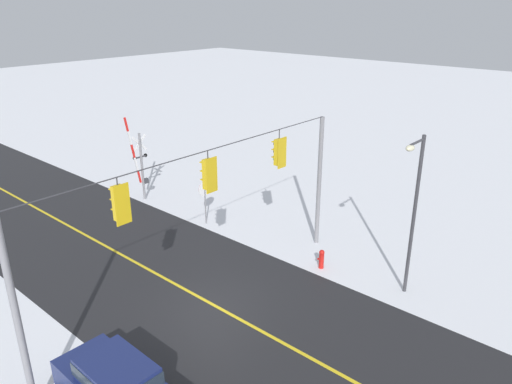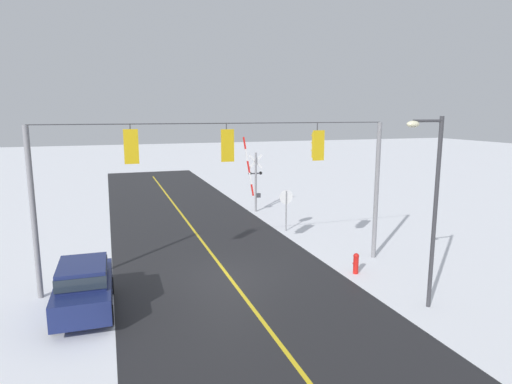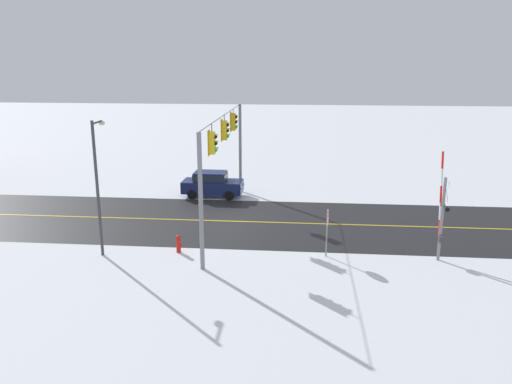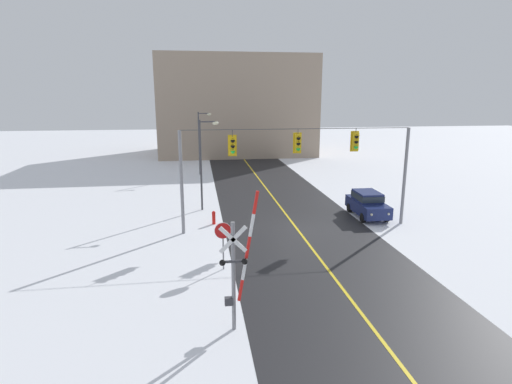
{
  "view_description": "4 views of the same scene",
  "coord_description": "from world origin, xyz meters",
  "px_view_note": "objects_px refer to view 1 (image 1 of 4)",
  "views": [
    {
      "loc": [
        10.92,
        11.78,
        10.94
      ],
      "look_at": [
        -4.16,
        -1.41,
        3.1
      ],
      "focal_mm": 34.24,
      "sensor_mm": 36.0,
      "label": 1
    },
    {
      "loc": [
        4.42,
        16.73,
        6.6
      ],
      "look_at": [
        -1.68,
        -1.26,
        3.17
      ],
      "focal_mm": 30.84,
      "sensor_mm": 36.0,
      "label": 2
    },
    {
      "loc": [
        -27.87,
        -4.37,
        9.14
      ],
      "look_at": [
        -3.34,
        -2.08,
        2.69
      ],
      "focal_mm": 35.42,
      "sensor_mm": 36.0,
      "label": 3
    },
    {
      "loc": [
        -6.03,
        -24.0,
        8.14
      ],
      "look_at": [
        -2.98,
        -2.87,
        3.1
      ],
      "focal_mm": 28.79,
      "sensor_mm": 36.0,
      "label": 4
    }
  ],
  "objects_px": {
    "stop_sign": "(205,193)",
    "railroad_crossing": "(140,162)",
    "fire_hydrant": "(321,258)",
    "streetlamp_near": "(413,203)"
  },
  "relations": [
    {
      "from": "stop_sign",
      "to": "fire_hydrant",
      "type": "xyz_separation_m",
      "value": [
        -0.15,
        7.2,
        -1.25
      ]
    },
    {
      "from": "stop_sign",
      "to": "fire_hydrant",
      "type": "distance_m",
      "value": 7.31
    },
    {
      "from": "stop_sign",
      "to": "streetlamp_near",
      "type": "relative_size",
      "value": 0.36
    },
    {
      "from": "railroad_crossing",
      "to": "fire_hydrant",
      "type": "xyz_separation_m",
      "value": [
        -0.26,
        12.45,
        -1.86
      ]
    },
    {
      "from": "stop_sign",
      "to": "railroad_crossing",
      "type": "height_order",
      "value": "railroad_crossing"
    },
    {
      "from": "streetlamp_near",
      "to": "fire_hydrant",
      "type": "relative_size",
      "value": 7.39
    },
    {
      "from": "railroad_crossing",
      "to": "fire_hydrant",
      "type": "distance_m",
      "value": 12.59
    },
    {
      "from": "railroad_crossing",
      "to": "streetlamp_near",
      "type": "relative_size",
      "value": 0.78
    },
    {
      "from": "railroad_crossing",
      "to": "streetlamp_near",
      "type": "distance_m",
      "value": 16.13
    },
    {
      "from": "railroad_crossing",
      "to": "fire_hydrant",
      "type": "bearing_deg",
      "value": 91.21
    }
  ]
}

